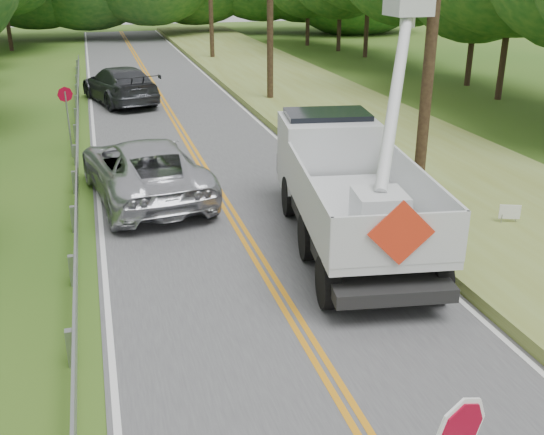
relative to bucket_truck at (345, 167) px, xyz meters
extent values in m
cube|color=#47474A|center=(-2.59, 5.59, -1.64)|extent=(7.20, 96.00, 0.02)
cube|color=orange|center=(-2.69, 5.59, -1.62)|extent=(0.12, 96.00, 0.00)
cube|color=orange|center=(-2.49, 5.59, -1.62)|extent=(0.12, 96.00, 0.00)
cube|color=silver|center=(-6.04, 5.59, -1.62)|extent=(0.12, 96.00, 0.00)
cube|color=silver|center=(0.86, 5.59, -1.62)|extent=(0.12, 96.00, 0.00)
cube|color=gray|center=(-6.69, -4.41, -1.30)|extent=(0.12, 0.14, 0.70)
cube|color=gray|center=(-6.69, -1.41, -1.30)|extent=(0.12, 0.14, 0.70)
cube|color=gray|center=(-6.69, 1.59, -1.30)|extent=(0.12, 0.14, 0.70)
cube|color=gray|center=(-6.69, 4.59, -1.30)|extent=(0.12, 0.14, 0.70)
cube|color=gray|center=(-6.69, 7.59, -1.30)|extent=(0.12, 0.14, 0.70)
cube|color=gray|center=(-6.69, 10.59, -1.30)|extent=(0.12, 0.14, 0.70)
cube|color=gray|center=(-6.69, 13.59, -1.30)|extent=(0.12, 0.14, 0.70)
cube|color=gray|center=(-6.69, 16.59, -1.30)|extent=(0.12, 0.14, 0.70)
cube|color=gray|center=(-6.69, 19.59, -1.30)|extent=(0.12, 0.14, 0.70)
cube|color=gray|center=(-6.69, 22.59, -1.30)|extent=(0.12, 0.14, 0.70)
cube|color=gray|center=(-6.69, 25.59, -1.30)|extent=(0.12, 0.14, 0.70)
cube|color=gray|center=(-6.69, 28.59, -1.30)|extent=(0.12, 0.14, 0.70)
cube|color=gray|center=(-6.59, 6.59, -1.05)|extent=(0.05, 48.00, 0.34)
cylinder|color=black|center=(2.41, 0.59, 3.35)|extent=(0.30, 0.30, 10.00)
cube|color=olive|center=(4.51, 5.59, -1.50)|extent=(7.00, 96.00, 0.30)
cylinder|color=#332319|center=(-11.72, 40.51, 0.20)|extent=(0.32, 0.32, 3.68)
cylinder|color=#332319|center=(13.74, 13.44, 0.52)|extent=(0.32, 0.32, 4.33)
cylinder|color=#332319|center=(14.40, 17.34, 0.01)|extent=(0.32, 0.32, 3.31)
cylinder|color=#332319|center=(13.58, 23.71, 0.25)|extent=(0.32, 0.32, 3.78)
cylinder|color=#332319|center=(13.53, 29.55, 0.52)|extent=(0.32, 0.32, 4.34)
cylinder|color=#332319|center=(12.94, 33.40, 0.05)|extent=(0.32, 0.32, 3.39)
cylinder|color=#332319|center=(11.76, 37.48, -0.08)|extent=(0.32, 0.32, 3.13)
cylinder|color=maroon|center=(-2.94, -10.01, 0.75)|extent=(0.64, 0.23, 0.66)
cylinder|color=black|center=(-1.81, -3.73, -1.09)|extent=(0.49, 1.10, 1.06)
cylinder|color=black|center=(0.38, -4.06, -1.09)|extent=(0.49, 1.10, 1.06)
cylinder|color=black|center=(-1.48, -1.53, -1.09)|extent=(0.49, 1.10, 1.06)
cylinder|color=black|center=(0.71, -1.87, -1.09)|extent=(0.49, 1.10, 1.06)
cylinder|color=black|center=(-1.06, 1.21, -1.09)|extent=(0.49, 1.10, 1.06)
cylinder|color=black|center=(1.14, 0.87, -1.09)|extent=(0.49, 1.10, 1.06)
cube|color=black|center=(-0.33, -1.37, -1.02)|extent=(3.38, 7.37, 0.28)
cube|color=#BABDBF|center=(-0.45, -2.14, -0.46)|extent=(3.29, 5.43, 0.24)
cube|color=#BABDBF|center=(-1.69, -1.95, 0.09)|extent=(0.84, 5.05, 1.00)
cube|color=#BABDBF|center=(0.79, -2.33, 0.09)|extent=(0.84, 5.05, 1.00)
cube|color=#BABDBF|center=(-0.83, -4.64, 0.09)|extent=(2.53, 0.45, 1.00)
cube|color=#BABDBF|center=(0.12, 1.58, -0.13)|extent=(2.79, 2.46, 2.00)
cube|color=black|center=(0.16, 1.80, 0.59)|extent=(2.41, 1.76, 0.83)
cube|color=#BABDBF|center=(-0.63, -3.35, 0.09)|extent=(1.14, 1.14, 0.89)
cube|color=red|center=(-0.84, -4.72, 0.26)|extent=(1.25, 0.23, 1.25)
imported|color=#B6B7BE|center=(-4.69, 3.68, -0.76)|extent=(3.68, 6.57, 1.73)
imported|color=#333439|center=(-4.60, 17.72, -0.75)|extent=(3.89, 6.44, 1.75)
cylinder|color=gray|center=(-6.81, 8.62, -0.48)|extent=(0.06, 0.06, 2.33)
cylinder|color=maroon|center=(-6.81, 8.62, 0.58)|extent=(0.51, 0.18, 0.53)
cube|color=white|center=(3.89, -1.47, -1.07)|extent=(0.50, 0.21, 0.37)
cylinder|color=gray|center=(3.68, -1.47, -1.38)|extent=(0.02, 0.02, 0.53)
cylinder|color=gray|center=(4.10, -1.47, -1.38)|extent=(0.02, 0.02, 0.53)
camera|label=1|loc=(-5.88, -14.02, 4.72)|focal=41.69mm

